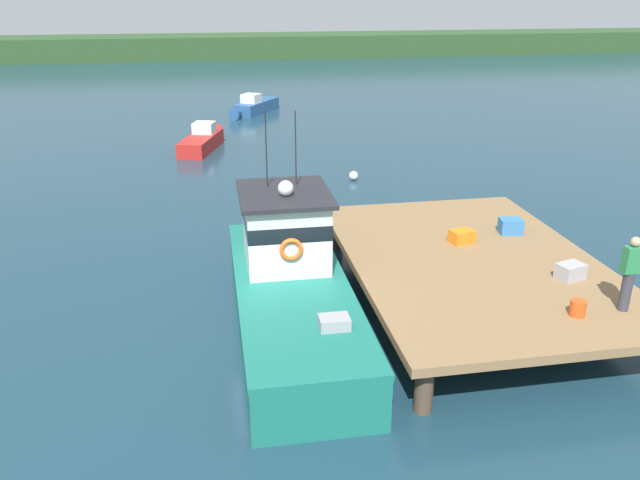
{
  "coord_description": "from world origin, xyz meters",
  "views": [
    {
      "loc": [
        -1.47,
        -13.61,
        7.47
      ],
      "look_at": [
        1.2,
        1.36,
        1.4
      ],
      "focal_mm": 35.74,
      "sensor_mm": 36.0,
      "label": 1
    }
  ],
  "objects": [
    {
      "name": "main_fishing_boat",
      "position": [
        0.2,
        -0.07,
        1.01
      ],
      "size": [
        2.59,
        9.81,
        4.8
      ],
      "color": "#196B5B",
      "rests_on": "ground"
    },
    {
      "name": "deckhand_by_the_boat",
      "position": [
        6.82,
        -3.11,
        2.06
      ],
      "size": [
        0.36,
        0.22,
        1.63
      ],
      "color": "#383842",
      "rests_on": "dock"
    },
    {
      "name": "crate_stack_near_edge",
      "position": [
        6.55,
        -1.51,
        1.38
      ],
      "size": [
        0.7,
        0.59,
        0.36
      ],
      "primitive_type": "cube",
      "rotation": [
        0.0,
        0.0,
        0.29
      ],
      "color": "#9E9EA3",
      "rests_on": "dock"
    },
    {
      "name": "crate_single_far",
      "position": [
        4.93,
        1.04,
        1.37
      ],
      "size": [
        0.68,
        0.56,
        0.34
      ],
      "primitive_type": "cube",
      "rotation": [
        0.0,
        0.0,
        0.23
      ],
      "color": "orange",
      "rests_on": "dock"
    },
    {
      "name": "crate_single_by_cleat",
      "position": [
        6.49,
        1.44,
        1.41
      ],
      "size": [
        0.65,
        0.52,
        0.41
      ],
      "primitive_type": "cube",
      "rotation": [
        0.0,
        0.0,
        -0.13
      ],
      "color": "#3370B2",
      "rests_on": "dock"
    },
    {
      "name": "moored_boat_mid_harbor",
      "position": [
        1.51,
        26.91,
        0.43
      ],
      "size": [
        3.48,
        4.67,
        1.25
      ],
      "color": "#285184",
      "rests_on": "ground"
    },
    {
      "name": "dock",
      "position": [
        4.8,
        0.0,
        1.07
      ],
      "size": [
        6.0,
        9.0,
        1.2
      ],
      "color": "#4C3D2D",
      "rests_on": "ground"
    },
    {
      "name": "ground_plane",
      "position": [
        0.0,
        0.0,
        0.0
      ],
      "size": [
        200.0,
        200.0,
        0.0
      ],
      "primitive_type": "plane",
      "color": "#193847"
    },
    {
      "name": "mooring_buoy_inshore",
      "position": [
        -1.38,
        23.08,
        0.2
      ],
      "size": [
        0.4,
        0.4,
        0.4
      ],
      "primitive_type": "sphere",
      "color": "#EA5B19",
      "rests_on": "ground"
    },
    {
      "name": "mooring_buoy_spare_mooring",
      "position": [
        4.36,
        11.18,
        0.19
      ],
      "size": [
        0.38,
        0.38,
        0.38
      ],
      "primitive_type": "sphere",
      "color": "silver",
      "rests_on": "ground"
    },
    {
      "name": "moored_boat_far_left",
      "position": [
        -1.72,
        17.88,
        0.43
      ],
      "size": [
        2.34,
        4.93,
        1.24
      ],
      "color": "red",
      "rests_on": "ground"
    },
    {
      "name": "far_shoreline",
      "position": [
        0.0,
        62.0,
        1.2
      ],
      "size": [
        120.0,
        8.0,
        2.4
      ],
      "primitive_type": "cube",
      "color": "#284723",
      "rests_on": "ground"
    },
    {
      "name": "bait_bucket",
      "position": [
        5.74,
        -3.18,
        1.37
      ],
      "size": [
        0.32,
        0.32,
        0.34
      ],
      "primitive_type": "cylinder",
      "color": "#E04C19",
      "rests_on": "dock"
    }
  ]
}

